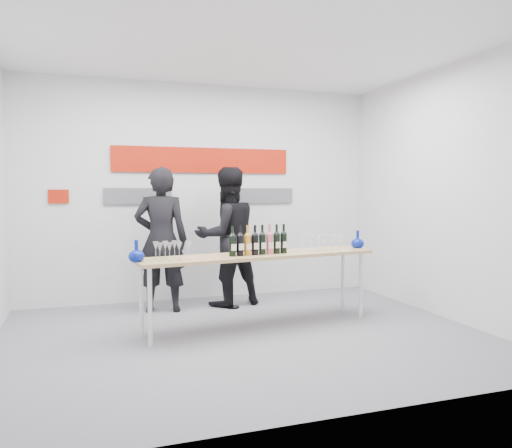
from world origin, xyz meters
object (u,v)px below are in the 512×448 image
at_px(tasting_table, 259,259).
at_px(presenter_right, 227,237).
at_px(presenter_left, 161,240).
at_px(mic_stand, 233,273).

relative_size(tasting_table, presenter_right, 1.52).
relative_size(presenter_left, mic_stand, 1.20).
bearing_deg(presenter_right, mic_stand, 85.19).
xyz_separation_m(tasting_table, presenter_right, (-0.06, 1.13, 0.16)).
distance_m(tasting_table, mic_stand, 0.99).
xyz_separation_m(presenter_left, presenter_right, (0.88, 0.08, 0.01)).
height_order(tasting_table, presenter_right, presenter_right).
relative_size(tasting_table, mic_stand, 1.83).
bearing_deg(tasting_table, mic_stand, 84.95).
height_order(presenter_right, mic_stand, presenter_right).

